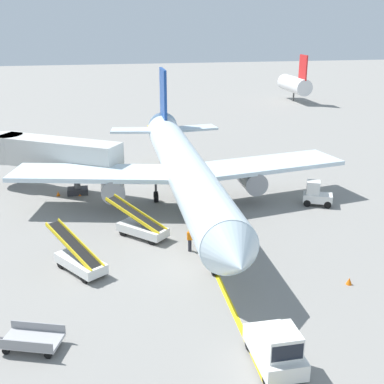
% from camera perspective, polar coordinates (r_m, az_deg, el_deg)
% --- Properties ---
extents(ground_plane, '(300.00, 300.00, 0.00)m').
position_cam_1_polar(ground_plane, '(32.32, 0.55, -8.49)').
color(ground_plane, gray).
extents(taxi_line_yellow, '(2.21, 79.98, 0.01)m').
position_cam_1_polar(taxi_line_yellow, '(36.93, 0.68, -4.78)').
color(taxi_line_yellow, yellow).
rests_on(taxi_line_yellow, ground).
extents(airliner, '(28.60, 35.27, 10.10)m').
position_cam_1_polar(airliner, '(41.08, -0.96, 2.81)').
color(airliner, silver).
rests_on(airliner, ground).
extents(jet_bridge, '(12.17, 8.98, 4.85)m').
position_cam_1_polar(jet_bridge, '(47.16, -16.40, 4.35)').
color(jet_bridge, beige).
rests_on(jet_bridge, ground).
extents(pushback_tug, '(1.91, 3.61, 2.20)m').
position_cam_1_polar(pushback_tug, '(23.84, 9.61, -17.17)').
color(pushback_tug, silver).
rests_on(pushback_tug, ground).
extents(baggage_tug_near_wing, '(2.72, 2.17, 2.10)m').
position_cam_1_polar(baggage_tug_near_wing, '(43.46, 13.97, -0.29)').
color(baggage_tug_near_wing, silver).
rests_on(baggage_tug_near_wing, ground).
extents(belt_loader_forward_hold, '(4.38, 4.46, 2.59)m').
position_cam_1_polar(belt_loader_forward_hold, '(36.33, -5.81, -3.97)').
color(belt_loader_forward_hold, silver).
rests_on(belt_loader_forward_hold, ground).
extents(belt_loader_aft_hold, '(3.83, 4.84, 2.59)m').
position_cam_1_polar(belt_loader_aft_hold, '(32.21, -12.73, -7.55)').
color(belt_loader_aft_hold, silver).
rests_on(belt_loader_aft_hold, ground).
extents(baggage_cart_loaded, '(3.81, 2.41, 0.94)m').
position_cam_1_polar(baggage_cart_loaded, '(26.08, -17.84, -15.79)').
color(baggage_cart_loaded, '#A5A5A8').
rests_on(baggage_cart_loaded, ground).
extents(ground_crew_marshaller, '(0.36, 0.24, 1.70)m').
position_cam_1_polar(ground_crew_marshaller, '(33.93, -0.26, -5.36)').
color(ground_crew_marshaller, '#26262D').
rests_on(ground_crew_marshaller, ground).
extents(ground_crew_wing_walker, '(0.36, 0.24, 1.70)m').
position_cam_1_polar(ground_crew_wing_walker, '(34.57, 3.67, -4.92)').
color(ground_crew_wing_walker, '#26262D').
rests_on(ground_crew_wing_walker, ground).
extents(safety_cone_nose_left, '(0.36, 0.36, 0.44)m').
position_cam_1_polar(safety_cone_nose_left, '(31.64, 17.50, -9.67)').
color(safety_cone_nose_left, orange).
rests_on(safety_cone_nose_left, ground).
extents(safety_cone_nose_right, '(0.36, 0.36, 0.44)m').
position_cam_1_polar(safety_cone_nose_right, '(46.14, -15.03, -0.17)').
color(safety_cone_nose_right, orange).
rests_on(safety_cone_nose_right, ground).
extents(safety_cone_wingtip_left, '(0.36, 0.36, 0.44)m').
position_cam_1_polar(safety_cone_wingtip_left, '(45.75, -12.69, -0.14)').
color(safety_cone_wingtip_left, orange).
rests_on(safety_cone_wingtip_left, ground).
extents(distant_aircraft_mid_left, '(3.00, 10.10, 8.80)m').
position_cam_1_polar(distant_aircraft_mid_left, '(98.25, 11.63, 11.96)').
color(distant_aircraft_mid_left, silver).
rests_on(distant_aircraft_mid_left, ground).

